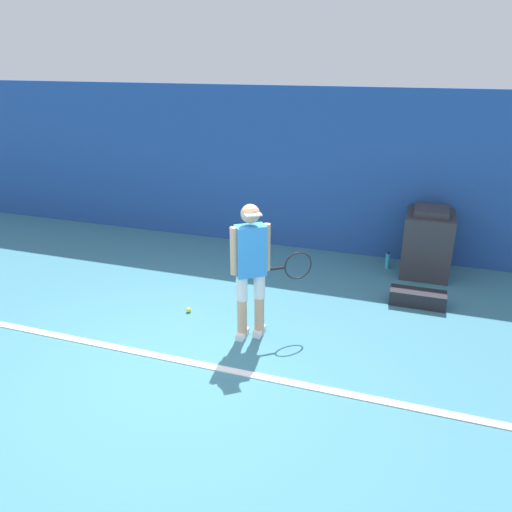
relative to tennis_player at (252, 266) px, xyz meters
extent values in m
plane|color=teal|center=(-0.56, -0.93, -0.93)|extent=(24.00, 24.00, 0.00)
cube|color=#234C99|center=(-0.56, 3.20, 0.45)|extent=(24.00, 0.10, 2.77)
cube|color=white|center=(-0.56, -0.79, -0.93)|extent=(21.60, 0.10, 0.01)
cylinder|color=tan|center=(-0.10, -0.08, -0.68)|extent=(0.12, 0.12, 0.51)
cylinder|color=white|center=(-0.10, -0.08, -0.27)|extent=(0.14, 0.14, 0.31)
cube|color=white|center=(-0.10, -0.08, -0.89)|extent=(0.10, 0.24, 0.08)
cylinder|color=tan|center=(0.07, 0.06, -0.68)|extent=(0.12, 0.12, 0.51)
cylinder|color=white|center=(0.07, 0.06, -0.27)|extent=(0.14, 0.14, 0.31)
cube|color=white|center=(0.07, 0.06, -0.89)|extent=(0.10, 0.24, 0.08)
cube|color=#338CE0|center=(-0.01, -0.01, 0.19)|extent=(0.39, 0.36, 0.61)
sphere|color=tan|center=(-0.01, -0.01, 0.63)|extent=(0.22, 0.22, 0.22)
cube|color=white|center=(0.05, -0.09, 0.65)|extent=(0.22, 0.20, 0.02)
cylinder|color=tan|center=(-0.17, -0.13, 0.21)|extent=(0.09, 0.09, 0.57)
cylinder|color=tan|center=(0.14, 0.11, 0.21)|extent=(0.09, 0.09, 0.57)
cylinder|color=black|center=(0.24, 0.18, -0.08)|extent=(0.21, 0.17, 0.03)
torus|color=black|center=(0.47, 0.35, -0.08)|extent=(0.30, 0.23, 0.36)
sphere|color=#D1E533|center=(-1.00, 0.29, -0.90)|extent=(0.07, 0.07, 0.07)
cube|color=#333338|center=(1.96, 2.69, -0.45)|extent=(0.72, 0.82, 0.97)
cube|color=#333338|center=(1.96, 2.69, 0.09)|extent=(0.50, 0.57, 0.10)
cube|color=black|center=(1.90, 1.50, -0.83)|extent=(0.75, 0.29, 0.21)
cylinder|color=#33ADD6|center=(1.39, 2.71, -0.81)|extent=(0.08, 0.08, 0.24)
cylinder|color=black|center=(1.39, 2.71, -0.68)|extent=(0.04, 0.04, 0.02)
camera|label=1|loc=(1.76, -5.06, 2.27)|focal=35.00mm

